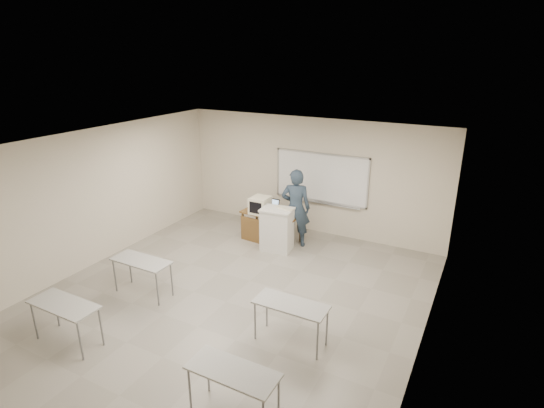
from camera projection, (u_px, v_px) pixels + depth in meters
The scene contains 10 objects.
floor at pixel (226, 302), 8.11m from camera, with size 7.00×8.00×0.01m, color gray.
whiteboard at pixel (321, 178), 10.78m from camera, with size 2.48×0.10×1.31m.
student_desks at pixel (177, 307), 6.76m from camera, with size 4.40×2.20×0.73m.
instructor_desk at pixel (269, 222), 10.50m from camera, with size 1.46×0.73×0.75m.
podium at pixel (277, 229), 10.10m from camera, with size 0.74×0.54×1.05m.
crt_monitor at pixel (260, 205), 10.47m from camera, with size 0.44×0.49×0.42m.
laptop at pixel (271, 208), 10.68m from camera, with size 0.36×0.33×0.27m.
mouse at pixel (275, 216), 10.26m from camera, with size 0.11×0.07×0.04m, color #939599.
keyboard at pixel (284, 208), 9.92m from camera, with size 0.43×0.14×0.02m, color beige.
presenter at pixel (296, 208), 10.21m from camera, with size 0.71×0.46×1.93m, color black.
Camera 1 is at (4.06, -5.78, 4.49)m, focal length 28.00 mm.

